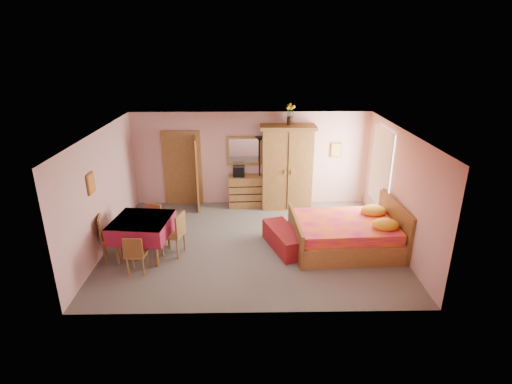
{
  "coord_description": "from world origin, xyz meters",
  "views": [
    {
      "loc": [
        -0.05,
        -8.16,
        4.36
      ],
      "look_at": [
        0.1,
        0.3,
        1.15
      ],
      "focal_mm": 28.0,
      "sensor_mm": 36.0,
      "label": 1
    }
  ],
  "objects_px": {
    "chest_of_drawers": "(245,191)",
    "floor_lamp": "(259,172)",
    "stereo": "(239,171)",
    "bed": "(345,226)",
    "chair_west": "(112,237)",
    "chair_north": "(151,224)",
    "chair_east": "(173,234)",
    "wardrobe": "(287,167)",
    "dining_table": "(143,237)",
    "chair_south": "(137,253)",
    "wall_mirror": "(245,151)",
    "bench": "(284,239)",
    "sunflower_vase": "(290,114)"
  },
  "relations": [
    {
      "from": "wall_mirror",
      "to": "stereo",
      "type": "bearing_deg",
      "value": -132.58
    },
    {
      "from": "sunflower_vase",
      "to": "chair_east",
      "type": "bearing_deg",
      "value": -135.04
    },
    {
      "from": "stereo",
      "to": "chair_west",
      "type": "xyz_separation_m",
      "value": [
        -2.64,
        -2.8,
        -0.53
      ]
    },
    {
      "from": "sunflower_vase",
      "to": "bench",
      "type": "height_order",
      "value": "sunflower_vase"
    },
    {
      "from": "wardrobe",
      "to": "dining_table",
      "type": "distance_m",
      "value": 4.31
    },
    {
      "from": "bench",
      "to": "chair_east",
      "type": "bearing_deg",
      "value": -175.46
    },
    {
      "from": "chest_of_drawers",
      "to": "chair_east",
      "type": "bearing_deg",
      "value": -122.67
    },
    {
      "from": "wall_mirror",
      "to": "chair_west",
      "type": "height_order",
      "value": "wall_mirror"
    },
    {
      "from": "chest_of_drawers",
      "to": "floor_lamp",
      "type": "bearing_deg",
      "value": 6.94
    },
    {
      "from": "bed",
      "to": "chair_east",
      "type": "bearing_deg",
      "value": -179.7
    },
    {
      "from": "chair_north",
      "to": "wall_mirror",
      "type": "bearing_deg",
      "value": -116.59
    },
    {
      "from": "bench",
      "to": "sunflower_vase",
      "type": "bearing_deg",
      "value": 82.91
    },
    {
      "from": "bench",
      "to": "chair_north",
      "type": "height_order",
      "value": "chair_north"
    },
    {
      "from": "chair_south",
      "to": "chair_west",
      "type": "height_order",
      "value": "chair_west"
    },
    {
      "from": "floor_lamp",
      "to": "bed",
      "type": "distance_m",
      "value": 3.16
    },
    {
      "from": "chair_north",
      "to": "dining_table",
      "type": "bearing_deg",
      "value": 106.68
    },
    {
      "from": "stereo",
      "to": "wardrobe",
      "type": "height_order",
      "value": "wardrobe"
    },
    {
      "from": "bed",
      "to": "bench",
      "type": "relative_size",
      "value": 1.68
    },
    {
      "from": "stereo",
      "to": "dining_table",
      "type": "xyz_separation_m",
      "value": [
        -1.99,
        -2.73,
        -0.59
      ]
    },
    {
      "from": "stereo",
      "to": "bed",
      "type": "height_order",
      "value": "stereo"
    },
    {
      "from": "wall_mirror",
      "to": "dining_table",
      "type": "bearing_deg",
      "value": -128.44
    },
    {
      "from": "dining_table",
      "to": "chair_south",
      "type": "height_order",
      "value": "dining_table"
    },
    {
      "from": "sunflower_vase",
      "to": "wardrobe",
      "type": "bearing_deg",
      "value": -115.52
    },
    {
      "from": "wardrobe",
      "to": "sunflower_vase",
      "type": "xyz_separation_m",
      "value": [
        0.05,
        0.11,
        1.43
      ]
    },
    {
      "from": "dining_table",
      "to": "chair_east",
      "type": "distance_m",
      "value": 0.63
    },
    {
      "from": "chest_of_drawers",
      "to": "dining_table",
      "type": "bearing_deg",
      "value": -131.14
    },
    {
      "from": "bed",
      "to": "stereo",
      "type": "bearing_deg",
      "value": 131.24
    },
    {
      "from": "floor_lamp",
      "to": "chest_of_drawers",
      "type": "bearing_deg",
      "value": -170.42
    },
    {
      "from": "chest_of_drawers",
      "to": "chair_west",
      "type": "distance_m",
      "value": 3.96
    },
    {
      "from": "dining_table",
      "to": "chair_east",
      "type": "bearing_deg",
      "value": 4.55
    },
    {
      "from": "chair_south",
      "to": "chair_north",
      "type": "xyz_separation_m",
      "value": [
        -0.03,
        1.35,
        0.01
      ]
    },
    {
      "from": "stereo",
      "to": "floor_lamp",
      "type": "bearing_deg",
      "value": 6.05
    },
    {
      "from": "chair_north",
      "to": "chair_east",
      "type": "height_order",
      "value": "chair_east"
    },
    {
      "from": "bench",
      "to": "stereo",
      "type": "bearing_deg",
      "value": 112.8
    },
    {
      "from": "sunflower_vase",
      "to": "chair_south",
      "type": "bearing_deg",
      "value": -133.83
    },
    {
      "from": "wall_mirror",
      "to": "bench",
      "type": "height_order",
      "value": "wall_mirror"
    },
    {
      "from": "wardrobe",
      "to": "chair_west",
      "type": "height_order",
      "value": "wardrobe"
    },
    {
      "from": "bed",
      "to": "chair_north",
      "type": "bearing_deg",
      "value": 171.77
    },
    {
      "from": "chair_south",
      "to": "chair_west",
      "type": "relative_size",
      "value": 0.86
    },
    {
      "from": "wall_mirror",
      "to": "bench",
      "type": "relative_size",
      "value": 0.73
    },
    {
      "from": "bed",
      "to": "wall_mirror",
      "type": "bearing_deg",
      "value": 126.84
    },
    {
      "from": "wall_mirror",
      "to": "sunflower_vase",
      "type": "bearing_deg",
      "value": -9.41
    },
    {
      "from": "sunflower_vase",
      "to": "chair_south",
      "type": "xyz_separation_m",
      "value": [
        -3.32,
        -3.46,
        -2.16
      ]
    },
    {
      "from": "chair_east",
      "to": "chest_of_drawers",
      "type": "bearing_deg",
      "value": -14.32
    },
    {
      "from": "wall_mirror",
      "to": "chair_south",
      "type": "distance_m",
      "value": 4.35
    },
    {
      "from": "wardrobe",
      "to": "chair_north",
      "type": "xyz_separation_m",
      "value": [
        -3.3,
        -2.0,
        -0.72
      ]
    },
    {
      "from": "wardrobe",
      "to": "chair_east",
      "type": "distance_m",
      "value": 3.81
    },
    {
      "from": "bed",
      "to": "dining_table",
      "type": "bearing_deg",
      "value": -179.5
    },
    {
      "from": "bench",
      "to": "chair_south",
      "type": "bearing_deg",
      "value": -162.98
    },
    {
      "from": "wardrobe",
      "to": "bench",
      "type": "bearing_deg",
      "value": -95.95
    }
  ]
}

